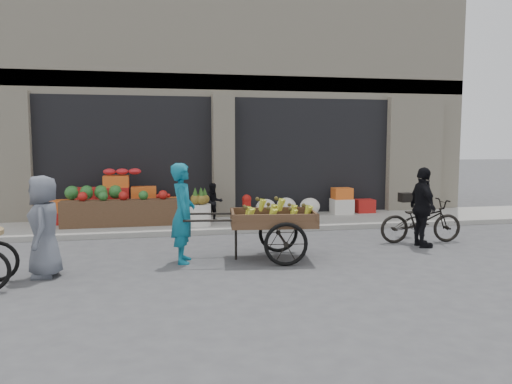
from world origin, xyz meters
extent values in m
plane|color=#424244|center=(0.00, 0.00, 0.00)|extent=(80.00, 80.00, 0.00)
cube|color=gray|center=(0.00, 4.10, 0.06)|extent=(18.00, 2.20, 0.12)
cube|color=beige|center=(0.00, 8.20, 3.50)|extent=(14.00, 6.00, 7.00)
cube|color=gray|center=(0.00, 5.35, 3.60)|extent=(14.00, 0.30, 0.40)
cube|color=black|center=(-2.48, 6.00, 1.67)|extent=(4.40, 1.60, 3.10)
cube|color=black|center=(2.48, 6.00, 1.67)|extent=(4.40, 1.60, 3.10)
cube|color=beige|center=(0.00, 5.15, 1.67)|extent=(0.55, 0.80, 3.22)
cube|color=brown|center=(-2.48, 3.95, 0.42)|extent=(2.80, 0.45, 0.60)
sphere|color=#1E5923|center=(-3.17, 4.45, 0.86)|extent=(0.34, 0.34, 0.34)
cylinder|color=silver|center=(-0.75, 3.60, 0.37)|extent=(0.52, 0.52, 0.50)
cylinder|color=#A5140F|center=(0.35, 3.55, 0.40)|extent=(0.20, 0.20, 0.56)
sphere|color=#A5140F|center=(0.35, 3.55, 0.72)|extent=(0.22, 0.22, 0.22)
cylinder|color=orange|center=(0.85, 3.50, 0.27)|extent=(0.32, 0.32, 0.30)
ellipsoid|color=silver|center=(1.68, 4.70, 0.34)|extent=(1.70, 0.60, 0.44)
imported|color=black|center=(-0.35, 4.20, 0.58)|extent=(0.51, 0.43, 0.93)
cube|color=brown|center=(0.26, 0.57, 0.68)|extent=(1.59, 1.14, 0.13)
torus|color=black|center=(0.36, 0.03, 0.37)|extent=(0.75, 0.16, 0.74)
torus|color=black|center=(0.49, 1.07, 0.37)|extent=(0.75, 0.16, 0.74)
cylinder|color=black|center=(-0.39, 0.65, 0.31)|extent=(0.05, 0.05, 0.61)
imported|color=#106780|center=(-1.30, 0.66, 0.86)|extent=(0.47, 0.66, 1.72)
imported|color=slate|center=(-3.45, 0.17, 0.79)|extent=(0.56, 0.80, 1.57)
imported|color=black|center=(3.58, 1.35, 0.45)|extent=(1.76, 0.73, 0.90)
imported|color=black|center=(3.38, 0.95, 0.79)|extent=(0.45, 0.95, 1.58)
camera|label=1|loc=(-1.79, -7.87, 2.11)|focal=35.00mm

